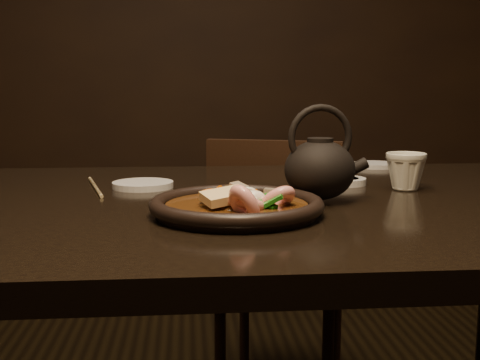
{
  "coord_description": "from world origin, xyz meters",
  "views": [
    {
      "loc": [
        -0.05,
        -1.05,
        0.94
      ],
      "look_at": [
        0.03,
        -0.12,
        0.8
      ],
      "focal_mm": 45.0,
      "sensor_mm": 36.0,
      "label": 1
    }
  ],
  "objects": [
    {
      "name": "tea_cup",
      "position": [
        0.36,
        0.06,
        0.79
      ],
      "size": [
        0.1,
        0.09,
        0.08
      ],
      "primitive_type": "imported",
      "rotation": [
        0.0,
        0.0,
        -0.36
      ],
      "color": "beige",
      "rests_on": "table"
    },
    {
      "name": "table",
      "position": [
        0.0,
        0.0,
        0.67
      ],
      "size": [
        1.6,
        0.9,
        0.75
      ],
      "color": "black",
      "rests_on": "floor"
    },
    {
      "name": "chair",
      "position": [
        0.21,
        0.63,
        0.44
      ],
      "size": [
        0.48,
        0.48,
        0.81
      ],
      "rotation": [
        0.0,
        0.0,
        2.82
      ],
      "color": "black",
      "rests_on": "floor"
    },
    {
      "name": "wall_back",
      "position": [
        0.0,
        3.0,
        1.4
      ],
      "size": [
        5.0,
        0.02,
        2.8
      ],
      "primitive_type": "cube",
      "color": "black",
      "rests_on": "floor"
    },
    {
      "name": "teapot",
      "position": [
        0.17,
        -0.05,
        0.81
      ],
      "size": [
        0.15,
        0.12,
        0.16
      ],
      "rotation": [
        0.0,
        0.0,
        0.09
      ],
      "color": "black",
      "rests_on": "table"
    },
    {
      "name": "soy_dish",
      "position": [
        0.26,
        0.14,
        0.76
      ],
      "size": [
        0.1,
        0.1,
        0.01
      ],
      "primitive_type": "cylinder",
      "color": "silver",
      "rests_on": "table"
    },
    {
      "name": "chopsticks",
      "position": [
        -0.23,
        0.13,
        0.75
      ],
      "size": [
        0.06,
        0.23,
        0.01
      ],
      "rotation": [
        0.0,
        0.0,
        0.24
      ],
      "color": "tan",
      "rests_on": "table"
    },
    {
      "name": "saucer_left",
      "position": [
        -0.14,
        0.13,
        0.76
      ],
      "size": [
        0.12,
        0.12,
        0.01
      ],
      "primitive_type": "cylinder",
      "color": "silver",
      "rests_on": "table"
    },
    {
      "name": "saucer_right",
      "position": [
        0.41,
        0.4,
        0.76
      ],
      "size": [
        0.11,
        0.11,
        0.01
      ],
      "primitive_type": "cylinder",
      "color": "silver",
      "rests_on": "table"
    },
    {
      "name": "stirfry",
      "position": [
        0.03,
        -0.15,
        0.77
      ],
      "size": [
        0.16,
        0.19,
        0.06
      ],
      "color": "#3D200B",
      "rests_on": "plate"
    },
    {
      "name": "plate",
      "position": [
        0.02,
        -0.15,
        0.76
      ],
      "size": [
        0.27,
        0.27,
        0.03
      ],
      "color": "black",
      "rests_on": "table"
    }
  ]
}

